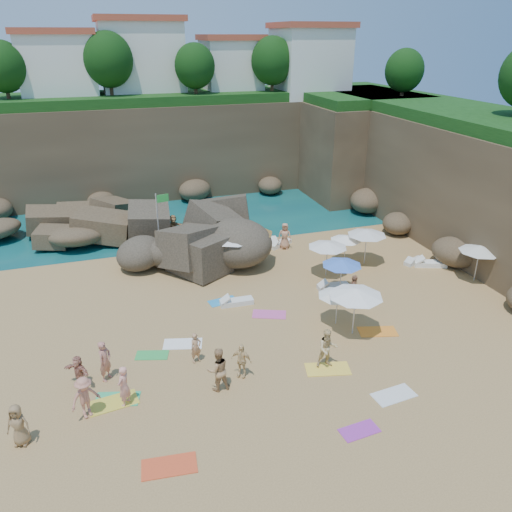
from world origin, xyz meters
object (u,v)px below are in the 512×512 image
object	(u,v)px
lounger_0	(280,244)
person_stand_0	(105,361)
parasol_0	(233,236)
person_stand_1	(218,370)
person_stand_3	(353,292)
person_stand_6	(124,386)
parasol_1	(217,214)
person_stand_5	(174,228)
person_stand_4	(285,236)
parasol_2	(346,238)
person_stand_2	(223,219)
flag_pole	(160,217)
rock_outcrop	(184,255)

from	to	relation	value
lounger_0	person_stand_0	xyz separation A→B (m)	(-12.20, -11.54, 0.79)
parasol_0	person_stand_1	xyz separation A→B (m)	(-3.69, -10.90, -1.27)
person_stand_3	person_stand_6	size ratio (longest dim) A/B	1.07
parasol_1	person_stand_5	world-z (taller)	parasol_1
person_stand_4	person_stand_0	bearing A→B (deg)	-114.56
parasol_1	parasol_2	bearing A→B (deg)	-39.90
parasol_0	person_stand_3	bearing A→B (deg)	-53.46
person_stand_2	parasol_0	bearing A→B (deg)	94.59
parasol_0	person_stand_3	xyz separation A→B (m)	(4.84, -6.53, -1.28)
parasol_2	person_stand_3	world-z (taller)	person_stand_3
parasol_2	person_stand_0	bearing A→B (deg)	-153.37
parasol_2	lounger_0	bearing A→B (deg)	126.84
person_stand_4	person_stand_2	bearing A→B (deg)	147.72
parasol_2	person_stand_5	size ratio (longest dim) A/B	1.03
person_stand_1	flag_pole	bearing A→B (deg)	-92.49
lounger_0	person_stand_3	distance (m)	9.33
person_stand_3	person_stand_4	bearing A→B (deg)	24.37
flag_pole	person_stand_6	distance (m)	14.64
flag_pole	person_stand_1	world-z (taller)	flag_pole
person_stand_1	person_stand_4	distance (m)	15.31
person_stand_4	person_stand_1	bearing A→B (deg)	-97.52
flag_pole	person_stand_3	world-z (taller)	flag_pole
parasol_0	lounger_0	size ratio (longest dim) A/B	1.37
person_stand_5	flag_pole	bearing A→B (deg)	-127.00
person_stand_0	person_stand_3	size ratio (longest dim) A/B	0.97
parasol_2	person_stand_6	world-z (taller)	parasol_2
person_stand_1	person_stand_3	distance (m)	9.58
flag_pole	parasol_2	size ratio (longest dim) A/B	2.19
lounger_0	person_stand_2	size ratio (longest dim) A/B	1.08
rock_outcrop	person_stand_3	world-z (taller)	person_stand_3
lounger_0	flag_pole	bearing A→B (deg)	145.84
parasol_0	person_stand_0	size ratio (longest dim) A/B	1.39
person_stand_0	person_stand_6	distance (m)	1.98
rock_outcrop	person_stand_1	world-z (taller)	person_stand_1
rock_outcrop	person_stand_4	size ratio (longest dim) A/B	4.86
parasol_1	person_stand_1	distance (m)	16.03
rock_outcrop	parasol_1	world-z (taller)	parasol_1
person_stand_6	rock_outcrop	bearing A→B (deg)	-162.65
person_stand_2	person_stand_4	world-z (taller)	person_stand_4
parasol_0	person_stand_5	size ratio (longest dim) A/B	1.34
person_stand_5	parasol_1	bearing A→B (deg)	-35.87
parasol_2	person_stand_1	distance (m)	14.51
person_stand_1	person_stand_2	bearing A→B (deg)	-108.53
parasol_0	person_stand_0	bearing A→B (deg)	-132.54
person_stand_0	person_stand_1	distance (m)	4.87
parasol_2	person_stand_2	distance (m)	10.09
flag_pole	person_stand_6	size ratio (longest dim) A/B	2.44
person_stand_6	person_stand_5	bearing A→B (deg)	-159.12
lounger_0	person_stand_5	world-z (taller)	person_stand_5
person_stand_6	person_stand_4	bearing A→B (deg)	174.43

